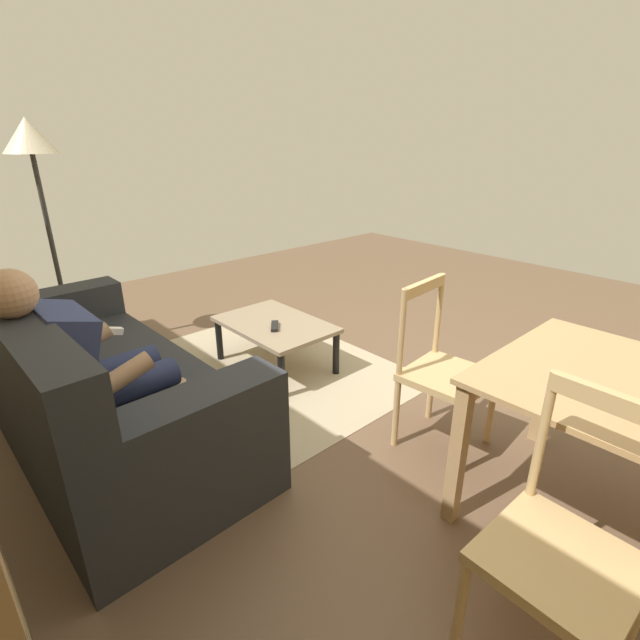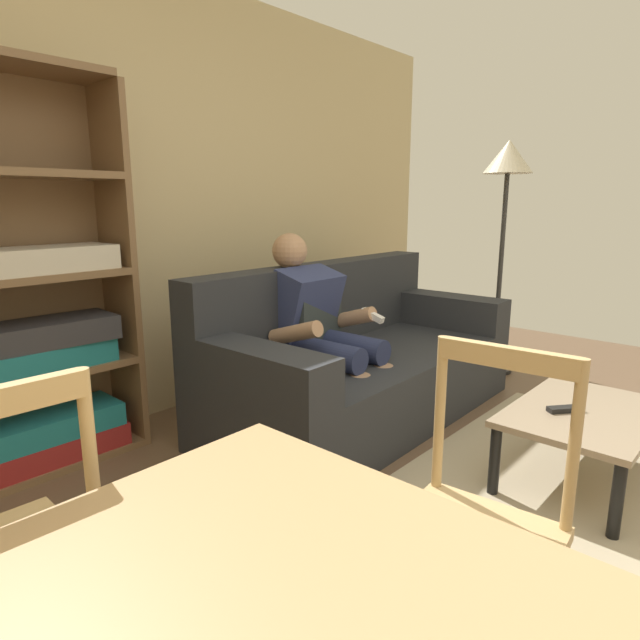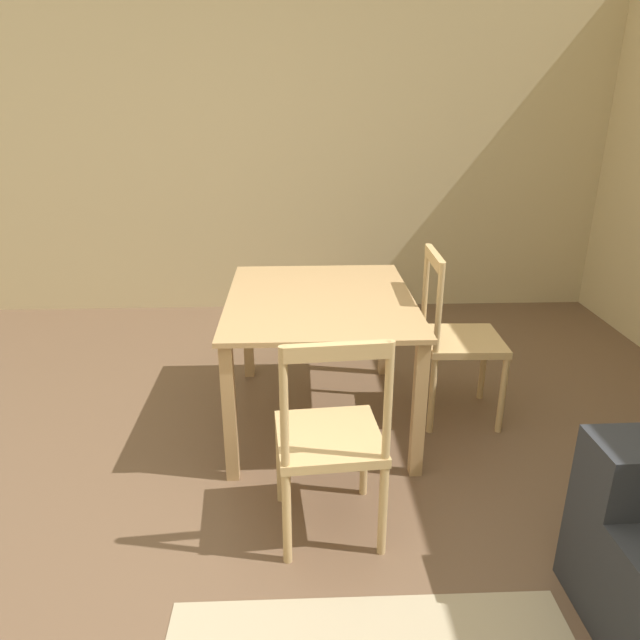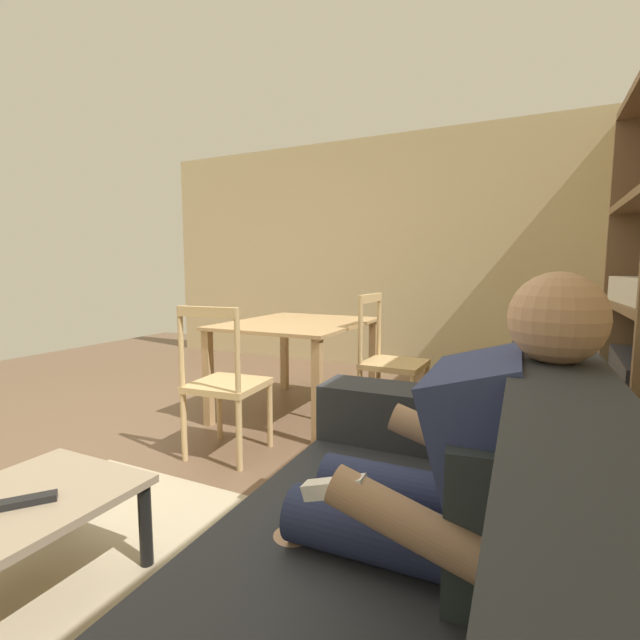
# 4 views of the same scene
# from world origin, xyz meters

# --- Properties ---
(ground_plane) EXTENTS (8.24, 8.24, 0.00)m
(ground_plane) POSITION_xyz_m (0.00, 0.00, 0.00)
(ground_plane) COLOR brown
(wall_side) EXTENTS (0.12, 5.33, 2.64)m
(wall_side) POSITION_xyz_m (-3.12, 0.00, 1.32)
(wall_side) COLOR #C8B586
(wall_side) RESTS_ON ground_plane
(dining_table) EXTENTS (1.21, 0.99, 0.73)m
(dining_table) POSITION_xyz_m (-1.16, 0.21, 0.63)
(dining_table) COLOR tan
(dining_table) RESTS_ON ground_plane
(dining_chair_near_wall) EXTENTS (0.43, 0.43, 0.97)m
(dining_chair_near_wall) POSITION_xyz_m (-1.16, 0.97, 0.47)
(dining_chair_near_wall) COLOR tan
(dining_chair_near_wall) RESTS_ON ground_plane
(dining_chair_facing_couch) EXTENTS (0.45, 0.45, 0.94)m
(dining_chair_facing_couch) POSITION_xyz_m (-0.23, 0.21, 0.45)
(dining_chair_facing_couch) COLOR tan
(dining_chair_facing_couch) RESTS_ON ground_plane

